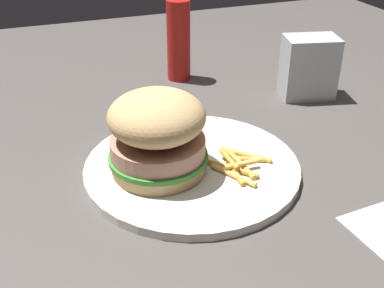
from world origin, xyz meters
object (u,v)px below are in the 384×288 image
Objects in this scene: plate at (192,167)px; sandwich at (157,133)px; ketchup_bottle at (179,41)px; napkin_dispenser at (309,67)px; fries_pile at (238,164)px.

sandwich is (-0.05, 0.00, 0.06)m from plate.
ketchup_bottle is (0.14, 0.32, 0.01)m from sandwich.
sandwich reaches higher than plate.
sandwich is 1.20× the size of napkin_dispenser.
sandwich reaches higher than fries_pile.
sandwich is at bearing 178.27° from plate.
sandwich is 0.86× the size of ketchup_bottle.
plate is 0.34m from ketchup_bottle.
fries_pile is at bearing -96.29° from ketchup_bottle.
fries_pile is (0.05, -0.03, 0.01)m from plate.
ketchup_bottle is (0.09, 0.32, 0.07)m from plate.
ketchup_bottle reaches higher than plate.
napkin_dispenser is (0.32, 0.16, -0.01)m from sandwich.
napkin_dispenser is at bearing 30.07° from plate.
sandwich is at bearing 40.06° from napkin_dispenser.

